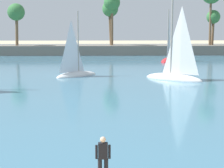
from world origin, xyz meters
TOP-DOWN VIEW (x-y plane):
  - sea at (0.00, 57.21)m, footprint 220.00×96.96m
  - palm_headland at (5.25, 65.72)m, footprint 106.31×6.00m
  - person_at_waterline at (-0.84, 8.08)m, footprint 0.55×0.21m
  - sailboat_near_shore at (9.13, 51.86)m, footprint 3.63×6.00m
  - sailboat_toward_headland at (-3.75, 35.54)m, footprint 4.92×4.52m
  - sailboat_far_left at (6.48, 32.77)m, footprint 6.09×5.43m

SIDE VIEW (x-z plane):
  - sea at x=0.00m, z-range 0.00..0.06m
  - sailboat_toward_headland at x=-3.75m, z-range -3.00..4.47m
  - sailboat_near_shore at x=9.13m, z-range -3.36..4.99m
  - sailboat_far_left at x=6.48m, z-range -3.68..5.45m
  - person_at_waterline at x=-0.84m, z-range 0.06..1.73m
  - palm_headland at x=5.25m, z-range -3.21..9.79m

